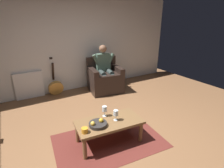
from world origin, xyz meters
name	(u,v)px	position (x,y,z in m)	size (l,w,h in m)	color
ground_plane	(125,141)	(0.00, 0.00, 0.00)	(7.52, 7.52, 0.00)	brown
wall_back	(67,40)	(0.00, -2.73, 1.38)	(6.67, 0.06, 2.75)	white
rug	(109,141)	(0.22, -0.14, 0.00)	(1.75, 1.12, 0.01)	#5D251F
armchair	(105,79)	(-0.79, -2.13, 0.34)	(0.95, 0.89, 0.91)	black
person_seated	(105,67)	(-0.79, -2.13, 0.69)	(0.64, 0.59, 1.26)	#496351
coffee_table	(109,124)	(0.22, -0.14, 0.33)	(1.09, 0.62, 0.39)	brown
guitar	(56,87)	(0.47, -2.53, 0.23)	(0.38, 0.33, 0.99)	#BB863B
radiator	(29,85)	(1.09, -2.66, 0.34)	(0.67, 0.06, 0.68)	white
wine_glass_near	(116,113)	(0.11, -0.11, 0.51)	(0.08, 0.08, 0.18)	silver
wine_glass_far	(104,109)	(0.21, -0.31, 0.51)	(0.08, 0.08, 0.18)	silver
fruit_bowl	(98,124)	(0.43, -0.11, 0.42)	(0.28, 0.28, 0.11)	#2C2927
candle_jar	(85,130)	(0.66, -0.05, 0.42)	(0.10, 0.10, 0.07)	orange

